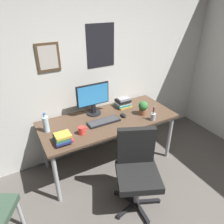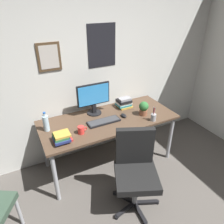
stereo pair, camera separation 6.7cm
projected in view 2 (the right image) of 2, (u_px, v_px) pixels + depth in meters
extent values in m
cube|color=silver|center=(87.00, 70.00, 2.86)|extent=(4.40, 0.08, 2.60)
cube|color=#4C3823|center=(49.00, 57.00, 2.51)|extent=(0.28, 0.02, 0.34)
cube|color=beige|center=(49.00, 57.00, 2.50)|extent=(0.22, 0.00, 0.28)
cube|color=black|center=(102.00, 46.00, 2.76)|extent=(0.40, 0.01, 0.56)
cube|color=#4C3828|center=(109.00, 120.00, 2.81)|extent=(1.81, 0.77, 0.03)
cylinder|color=#9EA0A5|center=(55.00, 178.00, 2.40)|extent=(0.05, 0.05, 0.72)
cylinder|color=#9EA0A5|center=(170.00, 138.00, 3.07)|extent=(0.05, 0.05, 0.72)
cylinder|color=#9EA0A5|center=(44.00, 146.00, 2.90)|extent=(0.05, 0.05, 0.72)
cylinder|color=#9EA0A5|center=(145.00, 118.00, 3.58)|extent=(0.05, 0.05, 0.72)
cube|color=black|center=(136.00, 177.00, 2.28)|extent=(0.61, 0.61, 0.08)
cube|color=black|center=(135.00, 146.00, 2.32)|extent=(0.41, 0.23, 0.45)
cylinder|color=#9EA0A5|center=(135.00, 192.00, 2.40)|extent=(0.08, 0.08, 0.42)
cube|color=black|center=(146.00, 202.00, 2.49)|extent=(0.27, 0.15, 0.03)
cylinder|color=black|center=(157.00, 202.00, 2.51)|extent=(0.05, 0.05, 0.04)
cube|color=black|center=(136.00, 193.00, 2.60)|extent=(0.22, 0.24, 0.03)
cylinder|color=black|center=(138.00, 185.00, 2.73)|extent=(0.05, 0.05, 0.04)
cube|color=black|center=(124.00, 197.00, 2.55)|extent=(0.18, 0.26, 0.03)
cylinder|color=black|center=(114.00, 193.00, 2.62)|extent=(0.05, 0.05, 0.04)
cube|color=black|center=(126.00, 209.00, 2.41)|extent=(0.28, 0.10, 0.03)
cylinder|color=black|center=(116.00, 217.00, 2.33)|extent=(0.05, 0.05, 0.04)
cube|color=black|center=(140.00, 213.00, 2.37)|extent=(0.07, 0.28, 0.03)
cylinder|color=black|center=(146.00, 224.00, 2.26)|extent=(0.05, 0.05, 0.04)
cylinder|color=#9EA0A5|center=(19.00, 211.00, 2.20)|extent=(0.05, 0.05, 0.41)
cylinder|color=black|center=(94.00, 113.00, 2.93)|extent=(0.20, 0.20, 0.01)
cube|color=black|center=(94.00, 108.00, 2.89)|extent=(0.05, 0.04, 0.12)
cube|color=black|center=(93.00, 94.00, 2.80)|extent=(0.46, 0.02, 0.30)
cube|color=#338CD8|center=(94.00, 95.00, 2.78)|extent=(0.43, 0.00, 0.27)
cube|color=black|center=(104.00, 121.00, 2.71)|extent=(0.43, 0.15, 0.02)
cube|color=#38383A|center=(104.00, 121.00, 2.71)|extent=(0.41, 0.13, 0.00)
ellipsoid|color=black|center=(124.00, 115.00, 2.84)|extent=(0.06, 0.11, 0.04)
cylinder|color=silver|center=(46.00, 123.00, 2.51)|extent=(0.07, 0.07, 0.20)
cylinder|color=silver|center=(44.00, 115.00, 2.45)|extent=(0.03, 0.03, 0.04)
cylinder|color=#2659B2|center=(44.00, 113.00, 2.44)|extent=(0.03, 0.03, 0.01)
cylinder|color=red|center=(81.00, 130.00, 2.48)|extent=(0.08, 0.08, 0.09)
torus|color=red|center=(85.00, 129.00, 2.49)|extent=(0.05, 0.01, 0.05)
cylinder|color=brown|center=(143.00, 112.00, 2.88)|extent=(0.11, 0.11, 0.07)
sphere|color=#2D6B33|center=(144.00, 106.00, 2.83)|extent=(0.13, 0.13, 0.13)
ellipsoid|color=#287A38|center=(141.00, 104.00, 2.83)|extent=(0.07, 0.08, 0.02)
ellipsoid|color=#287A38|center=(145.00, 104.00, 2.86)|extent=(0.07, 0.08, 0.02)
ellipsoid|color=#287A38|center=(144.00, 106.00, 2.79)|extent=(0.08, 0.07, 0.02)
cylinder|color=#9EA0A5|center=(153.00, 117.00, 2.73)|extent=(0.07, 0.07, 0.09)
cylinder|color=#263FBF|center=(153.00, 112.00, 2.70)|extent=(0.01, 0.01, 0.13)
cylinder|color=red|center=(154.00, 112.00, 2.69)|extent=(0.01, 0.01, 0.13)
cylinder|color=black|center=(153.00, 112.00, 2.69)|extent=(0.01, 0.01, 0.13)
cylinder|color=#9EA0A5|center=(155.00, 112.00, 2.70)|extent=(0.01, 0.03, 0.14)
cylinder|color=#9EA0A5|center=(154.00, 112.00, 2.69)|extent=(0.01, 0.02, 0.14)
cube|color=#B22D28|center=(63.00, 140.00, 2.36)|extent=(0.21, 0.13, 0.02)
cube|color=navy|center=(62.00, 139.00, 2.33)|extent=(0.18, 0.16, 0.03)
cube|color=#33723F|center=(61.00, 136.00, 2.33)|extent=(0.16, 0.17, 0.03)
cube|color=gold|center=(62.00, 134.00, 2.32)|extent=(0.17, 0.15, 0.02)
cube|color=gold|center=(125.00, 106.00, 3.09)|extent=(0.19, 0.17, 0.02)
cube|color=#26727A|center=(123.00, 105.00, 3.08)|extent=(0.20, 0.16, 0.03)
cube|color=silver|center=(124.00, 103.00, 3.08)|extent=(0.20, 0.15, 0.03)
cube|color=black|center=(124.00, 101.00, 3.05)|extent=(0.19, 0.17, 0.03)
cube|color=gray|center=(125.00, 99.00, 3.03)|extent=(0.18, 0.11, 0.03)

